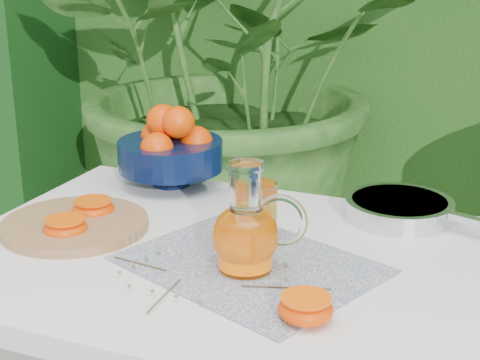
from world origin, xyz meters
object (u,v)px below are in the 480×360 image
at_px(fruit_bowl, 171,148).
at_px(juice_pitcher, 247,233).
at_px(cutting_board, 75,225).
at_px(saute_pan, 401,208).
at_px(white_table, 236,297).

xyz_separation_m(fruit_bowl, juice_pitcher, (0.32, -0.35, -0.02)).
bearing_deg(cutting_board, saute_pan, 27.63).
relative_size(fruit_bowl, juice_pitcher, 1.30).
bearing_deg(white_table, fruit_bowl, 133.32).
relative_size(juice_pitcher, saute_pan, 0.48).
height_order(fruit_bowl, juice_pitcher, juice_pitcher).
bearing_deg(saute_pan, cutting_board, -152.37).
bearing_deg(fruit_bowl, cutting_board, -98.62).
distance_m(cutting_board, fruit_bowl, 0.32).
bearing_deg(fruit_bowl, saute_pan, -1.60).
bearing_deg(juice_pitcher, fruit_bowl, 132.65).
relative_size(cutting_board, fruit_bowl, 1.15).
bearing_deg(juice_pitcher, cutting_board, 173.31).
relative_size(white_table, cutting_board, 3.64).
xyz_separation_m(cutting_board, saute_pan, (0.55, 0.29, 0.01)).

